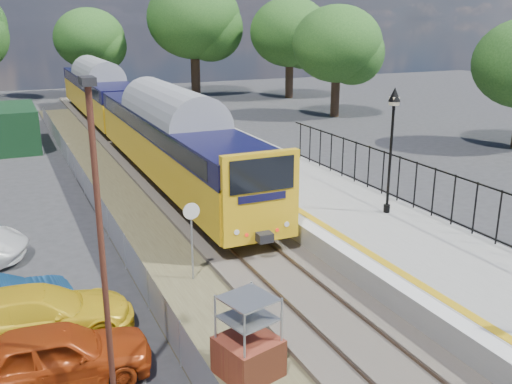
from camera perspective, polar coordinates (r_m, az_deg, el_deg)
ground at (r=14.81m, az=10.03°, el=-15.03°), size 120.00×120.00×0.00m
track_bed at (r=22.42m, az=-4.94°, el=-3.18°), size 5.90×80.00×0.29m
platform at (r=22.80m, az=7.61°, el=-1.97°), size 5.00×70.00×0.90m
platform_edge at (r=21.68m, az=3.02°, el=-1.57°), size 0.90×70.00×0.01m
victorian_lamp_north at (r=20.88m, az=13.52°, el=6.88°), size 0.44×0.44×4.60m
palisade_fence at (r=19.60m, az=22.62°, el=-2.06°), size 0.12×26.00×2.00m
wire_fence at (r=23.57m, az=-15.46°, el=-1.42°), size 0.06×52.00×1.20m
tree_line at (r=52.97m, az=-15.37°, el=15.10°), size 56.80×43.80×11.88m
train at (r=37.43m, az=-12.88°, el=8.17°), size 2.82×40.83×3.51m
brick_plinth at (r=13.10m, az=-0.78°, el=-14.45°), size 1.51×1.51×1.99m
speed_sign at (r=17.30m, az=-6.45°, el=-3.72°), size 0.51×0.10×2.55m
carpark_lamp at (r=11.18m, az=-15.30°, el=-4.00°), size 0.25×0.50×6.82m
car_red at (r=13.74m, az=-19.30°, el=-15.15°), size 4.21×1.97×1.39m
car_yellow at (r=15.57m, az=-21.01°, el=-11.39°), size 4.87×2.35×1.37m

